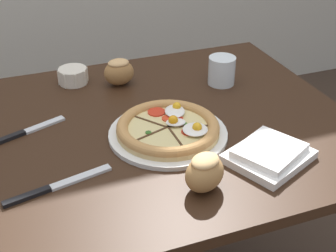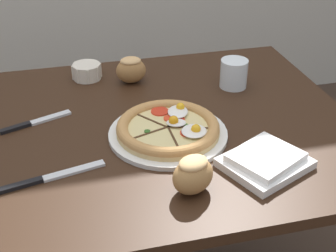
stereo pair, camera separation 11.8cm
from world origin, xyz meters
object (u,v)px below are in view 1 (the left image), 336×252
(knife_main, at_px, (29,130))
(water_glass, at_px, (222,72))
(dining_table, at_px, (147,158))
(bread_piece_far, at_px, (205,172))
(ramekin_bowl, at_px, (73,75))
(knife_spare, at_px, (58,186))
(bread_piece_near, at_px, (118,72))
(pizza, at_px, (169,129))
(napkin_folded, at_px, (269,154))

(knife_main, relative_size, water_glass, 2.18)
(dining_table, relative_size, bread_piece_far, 9.57)
(ramekin_bowl, relative_size, knife_spare, 0.38)
(bread_piece_near, xyz_separation_m, knife_main, (-0.29, -0.19, -0.04))
(dining_table, bearing_deg, bread_piece_far, -83.43)
(knife_main, bearing_deg, dining_table, -35.27)
(bread_piece_near, bearing_deg, bread_piece_far, -86.21)
(pizza, relative_size, knife_spare, 1.24)
(ramekin_bowl, relative_size, knife_main, 0.50)
(ramekin_bowl, height_order, bread_piece_near, bread_piece_near)
(water_glass, bearing_deg, knife_spare, -149.01)
(ramekin_bowl, relative_size, bread_piece_near, 1.00)
(bread_piece_far, bearing_deg, pizza, 89.19)
(ramekin_bowl, distance_m, knife_main, 0.30)
(pizza, bearing_deg, water_glass, 41.10)
(napkin_folded, bearing_deg, dining_table, 131.35)
(bread_piece_near, bearing_deg, pizza, -83.09)
(pizza, height_order, ramekin_bowl, pizza)
(dining_table, distance_m, knife_spare, 0.34)
(bread_piece_far, height_order, water_glass, water_glass)
(pizza, relative_size, bread_piece_far, 2.63)
(bread_piece_far, height_order, knife_main, bread_piece_far)
(ramekin_bowl, bearing_deg, knife_main, -123.42)
(knife_spare, height_order, water_glass, water_glass)
(water_glass, bearing_deg, bread_piece_far, -120.17)
(bread_piece_near, height_order, bread_piece_far, bread_piece_far)
(bread_piece_far, xyz_separation_m, knife_spare, (-0.30, 0.12, -0.04))
(napkin_folded, relative_size, bread_piece_far, 1.98)
(napkin_folded, bearing_deg, water_glass, 79.46)
(knife_spare, relative_size, water_glass, 2.82)
(knife_main, bearing_deg, knife_spare, -103.67)
(pizza, bearing_deg, bread_piece_near, 96.91)
(napkin_folded, height_order, knife_main, napkin_folded)
(bread_piece_near, xyz_separation_m, water_glass, (0.30, -0.10, -0.01))
(napkin_folded, relative_size, water_glass, 2.64)
(pizza, xyz_separation_m, ramekin_bowl, (-0.17, 0.39, 0.01))
(bread_piece_near, relative_size, water_glass, 1.09)
(ramekin_bowl, distance_m, bread_piece_near, 0.14)
(pizza, distance_m, ramekin_bowl, 0.43)
(dining_table, relative_size, knife_main, 5.87)
(ramekin_bowl, distance_m, knife_spare, 0.52)
(dining_table, xyz_separation_m, knife_spare, (-0.26, -0.18, 0.11))
(dining_table, distance_m, pizza, 0.15)
(pizza, relative_size, napkin_folded, 1.33)
(knife_spare, bearing_deg, water_glass, 18.44)
(knife_spare, bearing_deg, pizza, 7.49)
(napkin_folded, height_order, knife_spare, napkin_folded)
(knife_spare, xyz_separation_m, water_glass, (0.56, 0.34, 0.03))
(dining_table, xyz_separation_m, knife_main, (-0.29, 0.08, 0.11))
(knife_spare, bearing_deg, bread_piece_far, -34.03)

